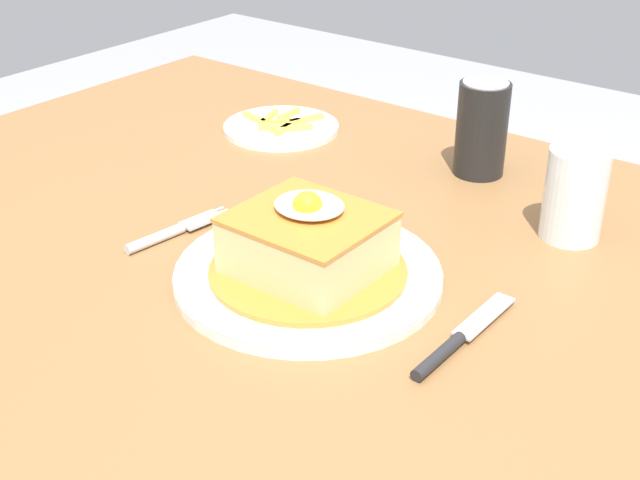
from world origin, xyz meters
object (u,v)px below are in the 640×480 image
object	(u,v)px
knife	(453,344)
soda_can	(482,129)
drinking_glass	(574,200)
fork	(170,232)
side_plate_fries	(281,127)
main_plate	(308,274)

from	to	relation	value
knife	soda_can	world-z (taller)	soda_can
knife	soda_can	bearing A→B (deg)	115.50
drinking_glass	fork	bearing A→B (deg)	-141.80
soda_can	drinking_glass	world-z (taller)	soda_can
soda_can	fork	bearing A→B (deg)	-116.50
side_plate_fries	drinking_glass	bearing A→B (deg)	-6.51
main_plate	knife	world-z (taller)	main_plate
knife	side_plate_fries	xyz separation A→B (m)	(-0.48, 0.33, -0.00)
soda_can	side_plate_fries	bearing A→B (deg)	-172.28
main_plate	side_plate_fries	bearing A→B (deg)	133.83
soda_can	drinking_glass	xyz separation A→B (m)	(0.17, -0.10, -0.02)
main_plate	side_plate_fries	size ratio (longest dim) A/B	1.63
main_plate	drinking_glass	xyz separation A→B (m)	(0.17, 0.26, 0.04)
main_plate	soda_can	distance (m)	0.36
main_plate	knife	distance (m)	0.18
main_plate	side_plate_fries	xyz separation A→B (m)	(-0.30, 0.31, -0.00)
main_plate	fork	xyz separation A→B (m)	(-0.18, -0.02, -0.00)
fork	knife	xyz separation A→B (m)	(0.36, 0.01, 0.00)
fork	side_plate_fries	distance (m)	0.35
main_plate	side_plate_fries	world-z (taller)	main_plate
knife	soda_can	distance (m)	0.41
soda_can	side_plate_fries	xyz separation A→B (m)	(-0.30, -0.04, -0.06)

